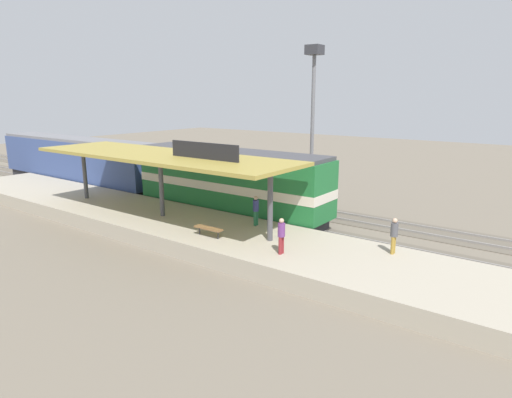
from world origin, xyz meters
name	(u,v)px	position (x,y,z in m)	size (l,w,h in m)	color
ground_plane	(232,208)	(2.00, 0.00, 0.00)	(120.00, 120.00, 0.00)	#706656
track_near	(213,214)	(0.00, 0.00, 0.03)	(3.20, 110.00, 0.16)	#5F5649
track_far	(253,201)	(4.60, 0.00, 0.03)	(3.20, 110.00, 0.16)	#5F5649
platform	(163,223)	(-4.60, 0.00, 0.45)	(6.00, 44.00, 0.90)	#A89E89
station_canopy	(161,157)	(-4.60, -0.09, 4.53)	(5.20, 18.00, 4.70)	#47474C
platform_bench	(209,228)	(-6.00, -5.08, 1.34)	(0.44, 1.70, 0.50)	#333338
locomotive	(230,183)	(0.00, -1.54, 2.41)	(2.93, 14.43, 4.44)	#28282D
passenger_carriage_single	(77,161)	(0.00, 16.46, 2.31)	(2.90, 20.00, 4.24)	#28282D
freight_car	(212,171)	(4.60, 4.18, 1.97)	(2.80, 12.00, 3.54)	#28282D
light_mast	(313,91)	(7.80, -3.31, 8.40)	(1.10, 1.10, 11.70)	slate
person_waiting	(394,234)	(-2.77, -13.70, 1.85)	(0.34, 0.34, 1.71)	olive
person_walking	(281,234)	(-5.89, -9.53, 1.85)	(0.34, 0.34, 1.71)	maroon
person_boarding	(256,209)	(-2.88, -5.84, 1.85)	(0.34, 0.34, 1.71)	#23603D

